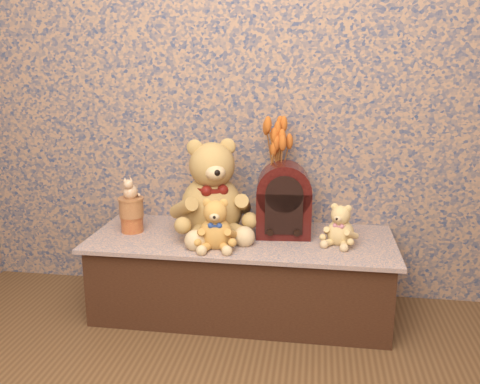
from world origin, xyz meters
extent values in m
cube|color=navy|center=(0.00, 1.50, 1.30)|extent=(3.00, 0.10, 2.60)
cube|color=#395075|center=(0.00, 1.21, 0.20)|extent=(1.48, 0.60, 0.40)
cylinder|color=tan|center=(0.15, 1.35, 0.50)|extent=(0.14, 0.14, 0.20)
cylinder|color=#D2893D|center=(-0.56, 1.21, 0.44)|extent=(0.15, 0.15, 0.08)
cylinder|color=tan|center=(-0.56, 1.21, 0.53)|extent=(0.15, 0.15, 0.09)
camera|label=1|loc=(0.35, -1.14, 1.24)|focal=38.44mm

